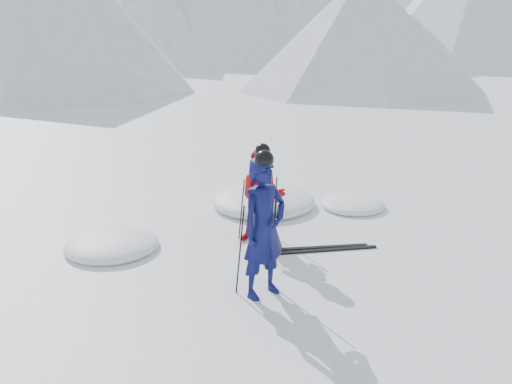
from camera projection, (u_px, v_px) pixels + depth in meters
name	position (u px, v px, depth m)	size (l,w,h in m)	color
ground	(360.00, 251.00, 9.24)	(160.00, 160.00, 0.00)	white
skier_blue	(264.00, 229.00, 7.47)	(0.73, 0.48, 2.01)	#0C0F48
skier_red	(263.00, 197.00, 9.40)	(0.81, 0.63, 1.67)	#AF0E13
pole_blue_left	(240.00, 250.00, 7.60)	(0.02, 0.02, 1.34)	black
pole_blue_right	(273.00, 242.00, 7.88)	(0.02, 0.02, 1.34)	black
pole_red_left	(242.00, 209.00, 9.60)	(0.02, 0.02, 1.11)	black
pole_red_right	(275.00, 207.00, 9.72)	(0.02, 0.02, 1.11)	black
ski_worn_left	(256.00, 241.00, 9.61)	(0.09, 1.70, 0.03)	black
ski_worn_right	(269.00, 239.00, 9.69)	(0.09, 1.70, 0.03)	black
ski_loose_a	(319.00, 247.00, 9.34)	(0.09, 1.70, 0.03)	black
ski_loose_b	(329.00, 250.00, 9.24)	(0.09, 1.70, 0.03)	black
snow_lumps	(275.00, 220.00, 10.70)	(8.26, 6.38, 0.48)	white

